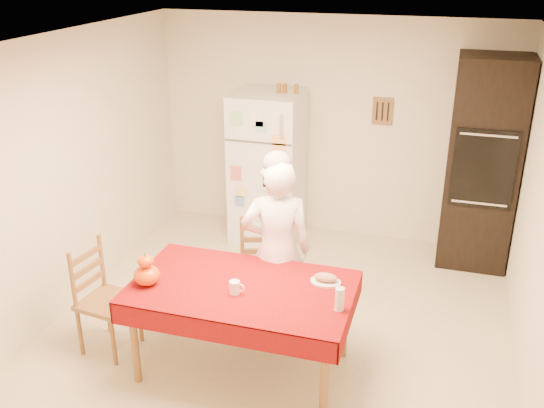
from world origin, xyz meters
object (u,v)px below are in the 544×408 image
at_px(refrigerator, 268,167).
at_px(wine_glass, 340,299).
at_px(coffee_mug, 235,287).
at_px(chair_left, 101,294).
at_px(pumpkin_lower, 147,275).
at_px(oven_cabinet, 482,164).
at_px(bread_plate, 326,282).
at_px(dining_table, 242,294).
at_px(seated_woman, 277,251).
at_px(chair_far, 262,266).

bearing_deg(refrigerator, wine_glass, -62.62).
relative_size(coffee_mug, wine_glass, 0.57).
relative_size(chair_left, pumpkin_lower, 4.70).
xyz_separation_m(oven_cabinet, bread_plate, (-1.15, -2.22, -0.33)).
bearing_deg(dining_table, coffee_mug, -97.89).
relative_size(refrigerator, chair_left, 1.79).
bearing_deg(seated_woman, chair_far, -65.70).
bearing_deg(oven_cabinet, chair_far, -137.84).
bearing_deg(chair_left, dining_table, -79.83).
xyz_separation_m(refrigerator, pumpkin_lower, (-0.18, -2.58, -0.01)).
bearing_deg(wine_glass, refrigerator, 117.38).
height_order(chair_far, coffee_mug, chair_far).
relative_size(chair_far, bread_plate, 3.96).
distance_m(oven_cabinet, seated_woman, 2.52).
bearing_deg(seated_woman, chair_left, 7.35).
bearing_deg(chair_left, coffee_mug, -85.18).
bearing_deg(oven_cabinet, seated_woman, -130.73).
bearing_deg(coffee_mug, refrigerator, 101.51).
relative_size(oven_cabinet, pumpkin_lower, 10.88).
height_order(pumpkin_lower, bread_plate, pumpkin_lower).
relative_size(oven_cabinet, seated_woman, 1.36).
bearing_deg(coffee_mug, seated_woman, 78.68).
bearing_deg(coffee_mug, chair_left, 177.12).
xyz_separation_m(dining_table, wine_glass, (0.77, -0.11, 0.16)).
distance_m(refrigerator, coffee_mug, 2.57).
distance_m(coffee_mug, bread_plate, 0.71).
height_order(refrigerator, bread_plate, refrigerator).
relative_size(coffee_mug, bread_plate, 0.42).
bearing_deg(coffee_mug, bread_plate, 28.78).
bearing_deg(oven_cabinet, coffee_mug, -124.61).
relative_size(chair_left, seated_woman, 0.59).
height_order(chair_left, wine_glass, chair_left).
distance_m(dining_table, pumpkin_lower, 0.74).
xyz_separation_m(chair_far, pumpkin_lower, (-0.62, -0.96, 0.33)).
distance_m(seated_woman, pumpkin_lower, 1.10).
bearing_deg(wine_glass, chair_left, 178.31).
height_order(chair_left, bread_plate, chair_left).
xyz_separation_m(coffee_mug, wine_glass, (0.79, 0.00, 0.04)).
xyz_separation_m(pumpkin_lower, bread_plate, (1.31, 0.41, -0.07)).
bearing_deg(chair_left, wine_glass, -83.99).
height_order(chair_left, seated_woman, seated_woman).
height_order(oven_cabinet, chair_far, oven_cabinet).
height_order(oven_cabinet, dining_table, oven_cabinet).
bearing_deg(chair_left, seated_woman, -58.09).
bearing_deg(coffee_mug, pumpkin_lower, -174.61).
bearing_deg(coffee_mug, oven_cabinet, 55.39).
bearing_deg(seated_woman, dining_table, 61.13).
bearing_deg(wine_glass, dining_table, 171.79).
relative_size(wine_glass, bread_plate, 0.73).
height_order(dining_table, coffee_mug, coffee_mug).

